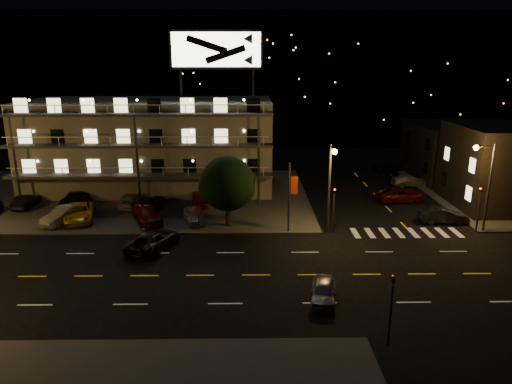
{
  "coord_description": "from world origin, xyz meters",
  "views": [
    {
      "loc": [
        1.58,
        -29.81,
        14.77
      ],
      "look_at": [
        2.11,
        8.0,
        3.92
      ],
      "focal_mm": 32.0,
      "sensor_mm": 36.0,
      "label": 1
    }
  ],
  "objects_px": {
    "lot_car_4": "(194,215)",
    "side_car_0": "(443,216)",
    "road_car_east": "(323,291)",
    "lot_car_7": "(131,200)",
    "tree": "(227,185)",
    "lot_car_2": "(80,212)",
    "road_car_west": "(153,240)"
  },
  "relations": [
    {
      "from": "road_car_east",
      "to": "road_car_west",
      "type": "bearing_deg",
      "value": 156.76
    },
    {
      "from": "tree",
      "to": "lot_car_7",
      "type": "xyz_separation_m",
      "value": [
        -10.39,
        5.96,
        -3.18
      ]
    },
    {
      "from": "tree",
      "to": "lot_car_7",
      "type": "bearing_deg",
      "value": 150.13
    },
    {
      "from": "tree",
      "to": "road_car_west",
      "type": "relative_size",
      "value": 1.2
    },
    {
      "from": "lot_car_7",
      "to": "road_car_east",
      "type": "relative_size",
      "value": 1.25
    },
    {
      "from": "side_car_0",
      "to": "road_car_west",
      "type": "relative_size",
      "value": 0.82
    },
    {
      "from": "tree",
      "to": "road_car_east",
      "type": "height_order",
      "value": "tree"
    },
    {
      "from": "tree",
      "to": "road_car_east",
      "type": "relative_size",
      "value": 1.73
    },
    {
      "from": "lot_car_2",
      "to": "road_car_east",
      "type": "distance_m",
      "value": 25.91
    },
    {
      "from": "tree",
      "to": "road_car_west",
      "type": "height_order",
      "value": "tree"
    },
    {
      "from": "lot_car_7",
      "to": "lot_car_2",
      "type": "bearing_deg",
      "value": 49.54
    },
    {
      "from": "lot_car_4",
      "to": "side_car_0",
      "type": "xyz_separation_m",
      "value": [
        23.56,
        -0.25,
        -0.1
      ]
    },
    {
      "from": "tree",
      "to": "lot_car_2",
      "type": "bearing_deg",
      "value": 172.97
    },
    {
      "from": "lot_car_4",
      "to": "side_car_0",
      "type": "height_order",
      "value": "lot_car_4"
    },
    {
      "from": "lot_car_7",
      "to": "road_car_east",
      "type": "bearing_deg",
      "value": 133.11
    },
    {
      "from": "tree",
      "to": "lot_car_4",
      "type": "xyz_separation_m",
      "value": [
        -3.19,
        1.06,
        -3.18
      ]
    },
    {
      "from": "side_car_0",
      "to": "lot_car_2",
      "type": "bearing_deg",
      "value": 91.02
    },
    {
      "from": "road_car_east",
      "to": "road_car_west",
      "type": "relative_size",
      "value": 0.69
    },
    {
      "from": "lot_car_2",
      "to": "lot_car_7",
      "type": "xyz_separation_m",
      "value": [
        3.82,
        4.21,
        -0.08
      ]
    },
    {
      "from": "lot_car_2",
      "to": "road_car_east",
      "type": "height_order",
      "value": "lot_car_2"
    },
    {
      "from": "lot_car_7",
      "to": "side_car_0",
      "type": "relative_size",
      "value": 1.05
    },
    {
      "from": "lot_car_4",
      "to": "lot_car_7",
      "type": "relative_size",
      "value": 0.85
    },
    {
      "from": "lot_car_4",
      "to": "road_car_west",
      "type": "relative_size",
      "value": 0.74
    },
    {
      "from": "lot_car_7",
      "to": "road_car_west",
      "type": "height_order",
      "value": "lot_car_7"
    },
    {
      "from": "lot_car_2",
      "to": "road_car_west",
      "type": "height_order",
      "value": "lot_car_2"
    },
    {
      "from": "lot_car_4",
      "to": "side_car_0",
      "type": "relative_size",
      "value": 0.9
    },
    {
      "from": "lot_car_4",
      "to": "road_car_east",
      "type": "distance_m",
      "value": 17.62
    },
    {
      "from": "lot_car_7",
      "to": "road_car_east",
      "type": "height_order",
      "value": "lot_car_7"
    },
    {
      "from": "lot_car_4",
      "to": "road_car_east",
      "type": "relative_size",
      "value": 1.07
    },
    {
      "from": "tree",
      "to": "lot_car_4",
      "type": "distance_m",
      "value": 4.63
    },
    {
      "from": "road_car_east",
      "to": "lot_car_7",
      "type": "bearing_deg",
      "value": 142.02
    },
    {
      "from": "tree",
      "to": "road_car_east",
      "type": "xyz_separation_m",
      "value": [
        6.75,
        -13.49,
        -3.37
      ]
    }
  ]
}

